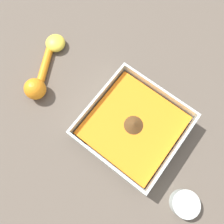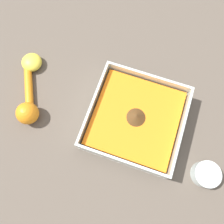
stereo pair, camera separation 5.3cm
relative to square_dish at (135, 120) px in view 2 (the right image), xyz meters
name	(u,v)px [view 2 (the right image)]	position (x,y,z in m)	size (l,w,h in m)	color
ground_plane	(144,130)	(0.03, -0.01, -0.03)	(4.00, 4.00, 0.00)	brown
square_dish	(135,120)	(0.00, 0.00, 0.00)	(0.24, 0.24, 0.07)	silver
spice_bowl	(205,174)	(0.21, -0.08, -0.01)	(0.07, 0.07, 0.03)	silver
lemon_squeezer	(28,108)	(-0.28, -0.06, 0.00)	(0.11, 0.16, 0.06)	orange
lemon_half	(32,62)	(-0.34, 0.07, -0.01)	(0.06, 0.06, 0.03)	yellow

